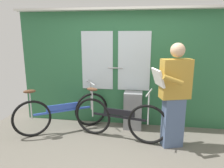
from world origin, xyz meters
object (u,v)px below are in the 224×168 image
bicycle_leaning_behind (63,113)px  trash_bin_by_wall (133,110)px  passenger_reading_newspaper (174,94)px  bicycle_near_door (118,119)px

bicycle_leaning_behind → trash_bin_by_wall: bearing=-19.3°
passenger_reading_newspaper → bicycle_near_door: bearing=-25.0°
bicycle_near_door → trash_bin_by_wall: size_ratio=2.31×
bicycle_leaning_behind → passenger_reading_newspaper: size_ratio=0.90×
bicycle_leaning_behind → passenger_reading_newspaper: (1.90, -0.26, 0.50)m
passenger_reading_newspaper → trash_bin_by_wall: bearing=-59.7°
trash_bin_by_wall → bicycle_near_door: bearing=-114.8°
trash_bin_by_wall → bicycle_leaning_behind: bearing=-165.6°
trash_bin_by_wall → passenger_reading_newspaper: bearing=-42.0°
bicycle_near_door → bicycle_leaning_behind: bicycle_near_door is taller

